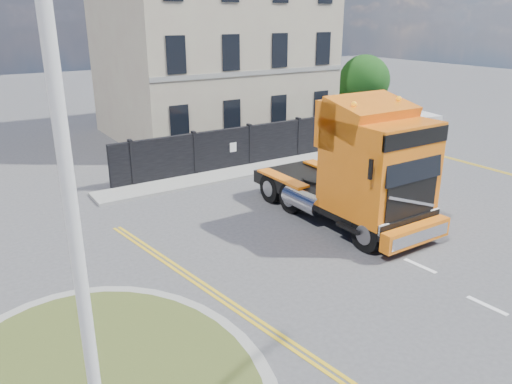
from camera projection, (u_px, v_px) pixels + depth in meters
ground at (293, 252)px, 15.79m from camera, size 120.00×120.00×0.00m
hoarding_fence at (291, 139)px, 25.93m from camera, size 18.80×0.25×2.00m
georgian_building at (211, 39)px, 30.01m from camera, size 12.30×10.30×12.80m
tree at (362, 83)px, 31.69m from camera, size 3.20×3.20×4.80m
pavement_far at (292, 162)px, 25.25m from camera, size 20.00×1.60×0.12m
truck at (362, 172)px, 17.12m from camera, size 2.85×7.47×4.46m
flatbed_pickup at (406, 130)px, 27.65m from camera, size 2.98×5.30×2.07m
lamppost_island at (77, 249)px, 6.37m from camera, size 0.25×0.51×8.20m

